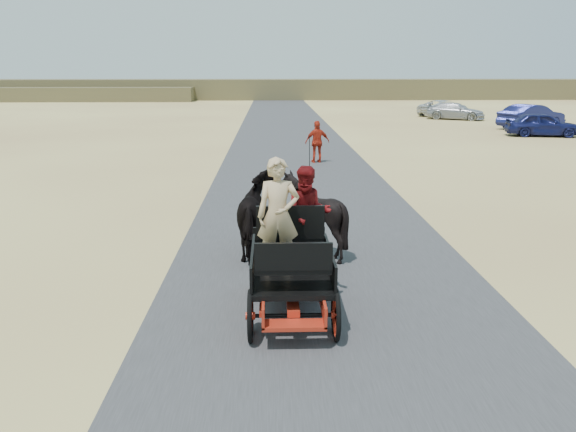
{
  "coord_description": "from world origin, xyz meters",
  "views": [
    {
      "loc": [
        -0.99,
        -9.36,
        3.84
      ],
      "look_at": [
        -0.68,
        0.57,
        1.2
      ],
      "focal_mm": 35.0,
      "sensor_mm": 36.0,
      "label": 1
    }
  ],
  "objects_px": {
    "horse_left": "(260,215)",
    "car_d": "(444,108)",
    "car_a": "(542,124)",
    "horse_right": "(312,215)",
    "pedestrian": "(317,142)",
    "car_b": "(531,116)",
    "car_c": "(455,111)",
    "carriage": "(291,293)"
  },
  "relations": [
    {
      "from": "horse_left",
      "to": "car_d",
      "type": "height_order",
      "value": "horse_left"
    },
    {
      "from": "horse_left",
      "to": "car_a",
      "type": "xyz_separation_m",
      "value": [
        15.79,
        20.56,
        -0.17
      ]
    },
    {
      "from": "horse_right",
      "to": "pedestrian",
      "type": "bearing_deg",
      "value": -95.19
    },
    {
      "from": "car_b",
      "to": "car_d",
      "type": "bearing_deg",
      "value": -11.17
    },
    {
      "from": "horse_right",
      "to": "car_b",
      "type": "height_order",
      "value": "horse_right"
    },
    {
      "from": "horse_left",
      "to": "pedestrian",
      "type": "bearing_deg",
      "value": -100.46
    },
    {
      "from": "horse_left",
      "to": "pedestrian",
      "type": "xyz_separation_m",
      "value": [
        2.17,
        11.74,
        0.02
      ]
    },
    {
      "from": "car_a",
      "to": "car_c",
      "type": "bearing_deg",
      "value": 18.86
    },
    {
      "from": "horse_right",
      "to": "car_a",
      "type": "xyz_separation_m",
      "value": [
        14.69,
        20.56,
        -0.17
      ]
    },
    {
      "from": "horse_left",
      "to": "horse_right",
      "type": "xyz_separation_m",
      "value": [
        1.1,
        0.0,
        0.0
      ]
    },
    {
      "from": "horse_left",
      "to": "pedestrian",
      "type": "relative_size",
      "value": 1.16
    },
    {
      "from": "horse_right",
      "to": "car_d",
      "type": "xyz_separation_m",
      "value": [
        13.22,
        34.53,
        -0.21
      ]
    },
    {
      "from": "car_d",
      "to": "carriage",
      "type": "bearing_deg",
      "value": 125.12
    },
    {
      "from": "car_a",
      "to": "car_d",
      "type": "bearing_deg",
      "value": 16.68
    },
    {
      "from": "horse_right",
      "to": "car_b",
      "type": "relative_size",
      "value": 0.36
    },
    {
      "from": "pedestrian",
      "to": "carriage",
      "type": "bearing_deg",
      "value": 74.43
    },
    {
      "from": "horse_right",
      "to": "pedestrian",
      "type": "distance_m",
      "value": 11.78
    },
    {
      "from": "carriage",
      "to": "car_c",
      "type": "height_order",
      "value": "car_c"
    },
    {
      "from": "pedestrian",
      "to": "car_c",
      "type": "xyz_separation_m",
      "value": [
        12.08,
        19.59,
        -0.24
      ]
    },
    {
      "from": "car_a",
      "to": "car_d",
      "type": "relative_size",
      "value": 0.86
    },
    {
      "from": "pedestrian",
      "to": "car_a",
      "type": "height_order",
      "value": "pedestrian"
    },
    {
      "from": "car_c",
      "to": "pedestrian",
      "type": "bearing_deg",
      "value": 175.7
    },
    {
      "from": "car_b",
      "to": "car_d",
      "type": "relative_size",
      "value": 1.02
    },
    {
      "from": "car_c",
      "to": "horse_right",
      "type": "bearing_deg",
      "value": -175.4
    },
    {
      "from": "carriage",
      "to": "car_a",
      "type": "height_order",
      "value": "car_a"
    },
    {
      "from": "horse_left",
      "to": "horse_right",
      "type": "height_order",
      "value": "horse_right"
    },
    {
      "from": "carriage",
      "to": "horse_right",
      "type": "height_order",
      "value": "horse_right"
    },
    {
      "from": "horse_right",
      "to": "car_d",
      "type": "height_order",
      "value": "horse_right"
    },
    {
      "from": "car_a",
      "to": "horse_left",
      "type": "bearing_deg",
      "value": 153.13
    },
    {
      "from": "pedestrian",
      "to": "horse_right",
      "type": "bearing_deg",
      "value": 75.5
    },
    {
      "from": "carriage",
      "to": "horse_left",
      "type": "distance_m",
      "value": 3.09
    },
    {
      "from": "carriage",
      "to": "car_d",
      "type": "relative_size",
      "value": 0.52
    },
    {
      "from": "car_b",
      "to": "car_c",
      "type": "distance_m",
      "value": 7.18
    },
    {
      "from": "horse_right",
      "to": "car_c",
      "type": "bearing_deg",
      "value": -112.77
    },
    {
      "from": "carriage",
      "to": "car_a",
      "type": "xyz_separation_m",
      "value": [
        15.24,
        23.56,
        0.32
      ]
    },
    {
      "from": "car_b",
      "to": "car_d",
      "type": "distance_m",
      "value": 10.19
    },
    {
      "from": "carriage",
      "to": "horse_right",
      "type": "bearing_deg",
      "value": 79.61
    },
    {
      "from": "car_b",
      "to": "car_a",
      "type": "bearing_deg",
      "value": 136.35
    },
    {
      "from": "horse_left",
      "to": "car_d",
      "type": "distance_m",
      "value": 37.38
    },
    {
      "from": "car_a",
      "to": "car_b",
      "type": "relative_size",
      "value": 0.85
    },
    {
      "from": "horse_right",
      "to": "car_a",
      "type": "relative_size",
      "value": 0.43
    },
    {
      "from": "car_c",
      "to": "car_b",
      "type": "bearing_deg",
      "value": -129.56
    }
  ]
}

